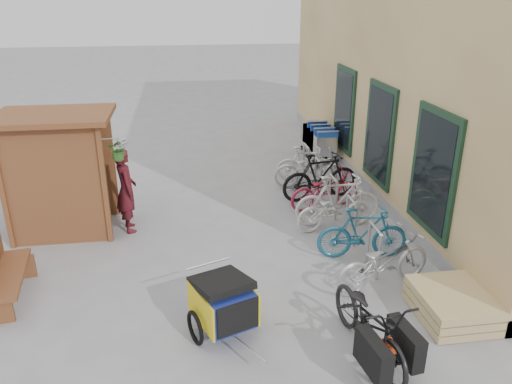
{
  "coord_description": "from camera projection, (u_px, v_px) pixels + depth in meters",
  "views": [
    {
      "loc": [
        -0.79,
        -7.12,
        4.51
      ],
      "look_at": [
        0.5,
        1.5,
        1.0
      ],
      "focal_mm": 35.0,
      "sensor_mm": 36.0,
      "label": 1
    }
  ],
  "objects": [
    {
      "name": "bike_2",
      "position": [
        334.0,
        209.0,
        10.06
      ],
      "size": [
        1.71,
        0.85,
        0.86
      ],
      "primitive_type": "imported",
      "rotation": [
        0.0,
        0.0,
        1.75
      ],
      "color": "silver",
      "rests_on": "ground"
    },
    {
      "name": "child_trailer",
      "position": [
        223.0,
        301.0,
        6.92
      ],
      "size": [
        1.04,
        1.59,
        0.93
      ],
      "rotation": [
        0.0,
        0.0,
        0.37
      ],
      "color": "#1C309A",
      "rests_on": "ground"
    },
    {
      "name": "kiosk",
      "position": [
        54.0,
        157.0,
        9.56
      ],
      "size": [
        2.49,
        1.65,
        2.4
      ],
      "color": "brown",
      "rests_on": "ground"
    },
    {
      "name": "shopping_carts",
      "position": [
        318.0,
        137.0,
        14.27
      ],
      "size": [
        0.6,
        2.03,
        1.08
      ],
      "color": "silver",
      "rests_on": "ground"
    },
    {
      "name": "bike_1",
      "position": [
        363.0,
        233.0,
        8.93
      ],
      "size": [
        1.68,
        0.63,
        0.98
      ],
      "primitive_type": "imported",
      "rotation": [
        0.0,
        0.0,
        1.46
      ],
      "color": "#206280",
      "rests_on": "ground"
    },
    {
      "name": "bike_rack",
      "position": [
        333.0,
        193.0,
        10.65
      ],
      "size": [
        0.05,
        5.35,
        0.86
      ],
      "color": "#A5A8AD",
      "rests_on": "ground"
    },
    {
      "name": "bike_3",
      "position": [
        338.0,
        200.0,
        10.19
      ],
      "size": [
        1.81,
        0.53,
        1.08
      ],
      "primitive_type": "imported",
      "rotation": [
        0.0,
        0.0,
        1.58
      ],
      "color": "silver",
      "rests_on": "ground"
    },
    {
      "name": "pallet_stack",
      "position": [
        452.0,
        305.0,
        7.37
      ],
      "size": [
        1.0,
        1.2,
        0.4
      ],
      "color": "tan",
      "rests_on": "ground"
    },
    {
      "name": "building",
      "position": [
        483.0,
        37.0,
        12.03
      ],
      "size": [
        6.07,
        13.0,
        7.0
      ],
      "color": "#D6BA7B",
      "rests_on": "ground"
    },
    {
      "name": "person_kiosk",
      "position": [
        126.0,
        190.0,
        9.86
      ],
      "size": [
        0.56,
        0.71,
        1.72
      ],
      "primitive_type": "imported",
      "rotation": [
        0.0,
        0.0,
        1.83
      ],
      "color": "maroon",
      "rests_on": "ground"
    },
    {
      "name": "bike_7",
      "position": [
        306.0,
        163.0,
        12.67
      ],
      "size": [
        1.53,
        0.58,
        0.89
      ],
      "primitive_type": "imported",
      "rotation": [
        0.0,
        0.0,
        1.46
      ],
      "color": "silver",
      "rests_on": "ground"
    },
    {
      "name": "bike_4",
      "position": [
        326.0,
        190.0,
        11.02
      ],
      "size": [
        1.75,
        0.9,
        0.88
      ],
      "primitive_type": "imported",
      "rotation": [
        0.0,
        0.0,
        1.77
      ],
      "color": "#9E1C37",
      "rests_on": "ground"
    },
    {
      "name": "bike_6",
      "position": [
        311.0,
        169.0,
        12.19
      ],
      "size": [
        1.86,
        0.77,
        0.95
      ],
      "primitive_type": "imported",
      "rotation": [
        0.0,
        0.0,
        1.49
      ],
      "color": "#ABABB0",
      "rests_on": "ground"
    },
    {
      "name": "bench",
      "position": [
        2.0,
        271.0,
        7.68
      ],
      "size": [
        0.68,
        1.62,
        1.0
      ],
      "rotation": [
        0.0,
        0.0,
        0.13
      ],
      "color": "brown",
      "rests_on": "ground"
    },
    {
      "name": "bike_0",
      "position": [
        384.0,
        261.0,
        8.03
      ],
      "size": [
        1.91,
        1.14,
        0.95
      ],
      "primitive_type": "imported",
      "rotation": [
        0.0,
        0.0,
        1.87
      ],
      "color": "#ABABB0",
      "rests_on": "ground"
    },
    {
      "name": "bike_5",
      "position": [
        320.0,
        177.0,
        11.46
      ],
      "size": [
        1.92,
        0.84,
        1.12
      ],
      "primitive_type": "imported",
      "rotation": [
        0.0,
        0.0,
        1.74
      ],
      "color": "black",
      "rests_on": "ground"
    },
    {
      "name": "ground",
      "position": [
        240.0,
        282.0,
        8.32
      ],
      "size": [
        80.0,
        80.0,
        0.0
      ],
      "primitive_type": "plane",
      "color": "#969799"
    },
    {
      "name": "cargo_bike",
      "position": [
        371.0,
        324.0,
        6.49
      ],
      "size": [
        0.93,
        1.98,
        1.0
      ],
      "rotation": [
        0.0,
        0.0,
        0.14
      ],
      "color": "black",
      "rests_on": "ground"
    }
  ]
}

